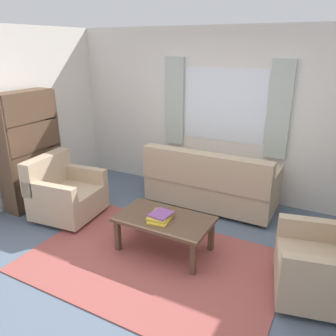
{
  "coord_description": "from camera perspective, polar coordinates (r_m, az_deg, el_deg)",
  "views": [
    {
      "loc": [
        1.69,
        -2.77,
        2.34
      ],
      "look_at": [
        -0.17,
        0.7,
        0.89
      ],
      "focal_mm": 36.15,
      "sensor_mm": 36.0,
      "label": 1
    }
  ],
  "objects": [
    {
      "name": "ground_plane",
      "position": [
        4.0,
        -2.73,
        -15.59
      ],
      "size": [
        6.24,
        6.24,
        0.0
      ],
      "primitive_type": "plane",
      "color": "slate"
    },
    {
      "name": "wall_back",
      "position": [
        5.41,
        9.55,
        8.86
      ],
      "size": [
        5.32,
        0.12,
        2.6
      ],
      "primitive_type": "cube",
      "color": "silver",
      "rests_on": "ground_plane"
    },
    {
      "name": "window_with_curtains",
      "position": [
        5.3,
        9.34,
        10.3
      ],
      "size": [
        1.98,
        0.07,
        1.4
      ],
      "color": "white"
    },
    {
      "name": "area_rug",
      "position": [
        4.0,
        -2.73,
        -15.52
      ],
      "size": [
        2.8,
        1.87,
        0.01
      ],
      "primitive_type": "cube",
      "color": "#9E4C47",
      "rests_on": "ground_plane"
    },
    {
      "name": "couch",
      "position": [
        5.09,
        7.08,
        -2.72
      ],
      "size": [
        1.9,
        0.82,
        0.92
      ],
      "rotation": [
        0.0,
        0.0,
        3.14
      ],
      "color": "tan",
      "rests_on": "ground_plane"
    },
    {
      "name": "armchair_left",
      "position": [
        5.01,
        -17.06,
        -4.08
      ],
      "size": [
        0.91,
        0.92,
        0.88
      ],
      "rotation": [
        0.0,
        0.0,
        1.68
      ],
      "color": "tan",
      "rests_on": "ground_plane"
    },
    {
      "name": "armchair_right",
      "position": [
        3.68,
        25.4,
        -14.64
      ],
      "size": [
        0.99,
        1.0,
        0.88
      ],
      "rotation": [
        0.0,
        0.0,
        -1.35
      ],
      "color": "tan",
      "rests_on": "ground_plane"
    },
    {
      "name": "coffee_table",
      "position": [
        3.99,
        -0.62,
        -9.1
      ],
      "size": [
        1.1,
        0.64,
        0.44
      ],
      "color": "brown",
      "rests_on": "ground_plane"
    },
    {
      "name": "book_stack_on_table",
      "position": [
        3.93,
        -1.25,
        -8.14
      ],
      "size": [
        0.28,
        0.37,
        0.07
      ],
      "color": "gold",
      "rests_on": "coffee_table"
    },
    {
      "name": "bookshelf",
      "position": [
        5.43,
        -21.71,
        2.13
      ],
      "size": [
        0.3,
        0.94,
        1.72
      ],
      "rotation": [
        0.0,
        0.0,
        -1.57
      ],
      "color": "brown",
      "rests_on": "ground_plane"
    }
  ]
}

